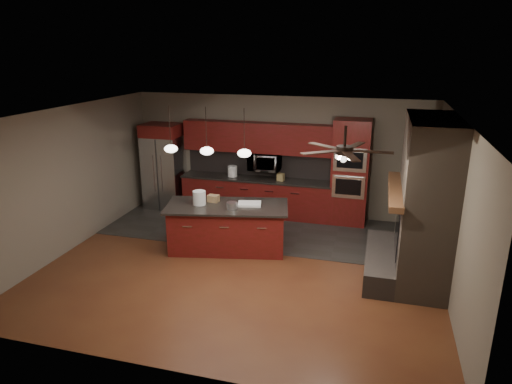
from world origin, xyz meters
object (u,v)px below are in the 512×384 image
(cardboard_box, at_px, (213,198))
(kitchen_island, at_px, (227,227))
(counter_box, at_px, (281,177))
(counter_bucket, at_px, (232,171))
(paint_can, at_px, (232,206))
(refrigerator, at_px, (164,166))
(paint_tray, at_px, (249,204))
(oven_tower, at_px, (350,173))
(white_bucket, at_px, (199,198))
(microwave, at_px, (265,162))

(cardboard_box, bearing_deg, kitchen_island, -17.07)
(cardboard_box, distance_m, counter_box, 2.11)
(counter_bucket, relative_size, counter_box, 1.46)
(paint_can, xyz_separation_m, cardboard_box, (-0.49, 0.31, 0.00))
(kitchen_island, bearing_deg, counter_box, 60.88)
(refrigerator, bearing_deg, paint_tray, -34.16)
(paint_tray, xyz_separation_m, counter_bucket, (-0.98, 1.94, 0.08))
(paint_can, height_order, paint_tray, paint_can)
(oven_tower, height_order, white_bucket, oven_tower)
(white_bucket, bearing_deg, paint_tray, 13.42)
(refrigerator, distance_m, paint_tray, 3.31)
(kitchen_island, bearing_deg, white_bucket, 177.55)
(oven_tower, xyz_separation_m, white_bucket, (-2.72, -2.16, -0.14))
(oven_tower, bearing_deg, microwave, 178.34)
(paint_can, height_order, counter_bucket, counter_bucket)
(white_bucket, relative_size, cardboard_box, 1.28)
(refrigerator, relative_size, paint_tray, 4.71)
(counter_bucket, bearing_deg, white_bucket, -89.20)
(kitchen_island, height_order, counter_bucket, counter_bucket)
(oven_tower, relative_size, paint_can, 11.99)
(microwave, height_order, paint_can, microwave)
(paint_can, bearing_deg, kitchen_island, 133.05)
(cardboard_box, relative_size, counter_bucket, 0.84)
(paint_can, relative_size, counter_bucket, 0.79)
(refrigerator, bearing_deg, white_bucket, -49.41)
(kitchen_island, xyz_separation_m, paint_can, (0.16, -0.17, 0.52))
(oven_tower, height_order, paint_can, oven_tower)
(paint_tray, bearing_deg, counter_box, 70.54)
(microwave, relative_size, white_bucket, 2.68)
(counter_box, bearing_deg, oven_tower, 13.01)
(kitchen_island, height_order, white_bucket, white_bucket)
(microwave, bearing_deg, counter_box, -13.62)
(microwave, height_order, kitchen_island, microwave)
(kitchen_island, relative_size, counter_box, 14.63)
(paint_tray, height_order, cardboard_box, cardboard_box)
(microwave, relative_size, cardboard_box, 3.44)
(counter_bucket, bearing_deg, oven_tower, -0.15)
(microwave, height_order, refrigerator, refrigerator)
(counter_bucket, bearing_deg, kitchen_island, -74.78)
(oven_tower, xyz_separation_m, paint_can, (-2.03, -2.24, -0.21))
(refrigerator, xyz_separation_m, kitchen_island, (2.32, -2.00, -0.58))
(cardboard_box, xyz_separation_m, counter_box, (0.96, 1.88, -0.00))
(paint_can, relative_size, counter_box, 1.15)
(white_bucket, relative_size, counter_box, 1.58)
(oven_tower, relative_size, paint_tray, 5.34)
(counter_bucket, xyz_separation_m, counter_box, (1.19, -0.05, -0.04))
(paint_tray, xyz_separation_m, cardboard_box, (-0.75, 0.00, 0.05))
(paint_tray, relative_size, counter_bucket, 1.76)
(refrigerator, distance_m, cardboard_box, 2.72)
(microwave, relative_size, counter_bucket, 2.90)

